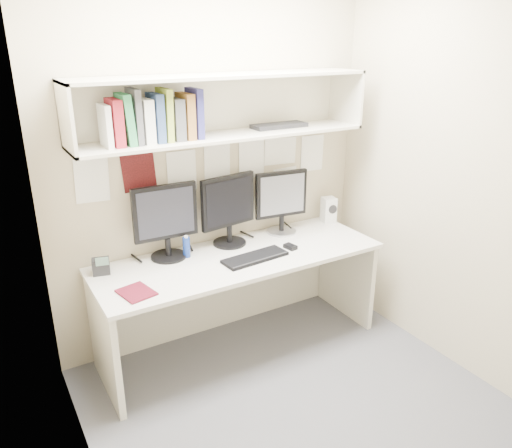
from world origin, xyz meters
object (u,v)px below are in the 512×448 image
monitor_right (281,200)px  speaker (329,210)px  keyboard (255,257)px  desk (240,301)px  desk_phone (101,266)px  monitor_center (228,208)px  monitor_left (166,219)px  maroon_notebook (136,292)px

monitor_right → speaker: monitor_right is taller
monitor_right → keyboard: bearing=-135.5°
desk → desk_phone: 1.00m
monitor_right → keyboard: size_ratio=1.05×
monitor_center → keyboard: bearing=-94.1°
monitor_left → monitor_center: 0.47m
desk → monitor_right: size_ratio=4.18×
desk → speaker: (0.94, 0.21, 0.47)m
monitor_right → maroon_notebook: 1.35m
monitor_center → desk_phone: monitor_center is taller
monitor_center → desk_phone: (-0.92, -0.02, -0.22)m
monitor_center → keyboard: monitor_center is taller
speaker → monitor_right: bearing=-168.8°
monitor_right → maroon_notebook: monitor_right is taller
speaker → monitor_left: bearing=-168.3°
monitor_center → maroon_notebook: 0.95m
desk → monitor_center: size_ratio=3.94×
monitor_left → desk_phone: bearing=-175.1°
monitor_left → speaker: (1.37, -0.01, -0.17)m
speaker → maroon_notebook: 1.77m
monitor_right → maroon_notebook: size_ratio=2.26×
monitor_center → monitor_left: bearing=171.4°
desk → monitor_center: bearing=80.6°
monitor_right → speaker: 0.48m
monitor_left → monitor_right: 0.92m
desk → monitor_left: size_ratio=3.93×
keyboard → desk_phone: bearing=157.3°
monitor_left → desk_phone: monitor_left is taller
monitor_left → speaker: size_ratio=2.50×
maroon_notebook → keyboard: bearing=-8.0°
monitor_right → desk_phone: size_ratio=3.72×
keyboard → monitor_left: bearing=141.4°
monitor_left → monitor_right: bearing=1.9°
maroon_notebook → monitor_center: bearing=13.4°
monitor_left → maroon_notebook: size_ratio=2.40×
monitor_left → monitor_right: size_ratio=1.06×
maroon_notebook → monitor_right: bearing=5.0°
monitor_left → monitor_center: bearing=1.9°
desk → maroon_notebook: bearing=-167.6°
speaker → desk_phone: size_ratio=1.58×
monitor_left → speaker: monitor_left is taller
desk → speaker: size_ratio=9.83×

